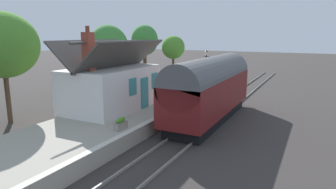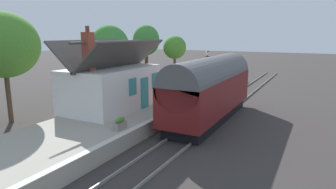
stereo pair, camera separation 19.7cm
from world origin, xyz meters
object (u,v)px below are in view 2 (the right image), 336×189
object	(u,v)px
bench_near_building	(175,90)
tree_distant	(110,49)
bench_mid_platform	(204,78)
lamp_post_platform	(207,61)
planter_bench_right	(201,86)
tree_mid_background	(3,45)
bench_platform_end	(185,85)
planter_edge_near	(181,80)
train	(210,88)
station_sign_board	(219,71)
planter_corner_building	(120,123)
station_building	(111,86)
tree_far_right	(146,41)
planter_edge_far	(166,84)
planter_bench_left	(202,74)
planter_by_door	(138,91)
tree_far_left	(175,48)

from	to	relation	value
bench_near_building	tree_distant	size ratio (longest dim) A/B	0.21
bench_mid_platform	lamp_post_platform	size ratio (longest dim) A/B	0.41
planter_bench_right	tree_mid_background	bearing A→B (deg)	145.81
bench_platform_end	planter_edge_near	distance (m)	2.97
train	tree_mid_background	size ratio (longest dim) A/B	1.48
bench_platform_end	bench_mid_platform	bearing A→B (deg)	0.33
planter_bench_right	station_sign_board	world-z (taller)	station_sign_board
planter_corner_building	lamp_post_platform	bearing A→B (deg)	1.43
lamp_post_platform	tree_distant	size ratio (longest dim) A/B	0.52
tree_distant	bench_mid_platform	bearing A→B (deg)	-53.85
planter_corner_building	tree_mid_background	size ratio (longest dim) A/B	0.12
planter_corner_building	planter_bench_right	distance (m)	12.67
planter_bench_right	tree_mid_background	distance (m)	15.92
planter_bench_right	planter_edge_near	world-z (taller)	planter_edge_near
station_building	bench_platform_end	distance (m)	8.50
station_building	station_sign_board	size ratio (longest dim) A/B	4.45
station_building	bench_mid_platform	world-z (taller)	station_building
tree_mid_background	tree_far_right	size ratio (longest dim) A/B	1.04
planter_edge_near	planter_edge_far	world-z (taller)	planter_edge_near
planter_bench_left	station_sign_board	size ratio (longest dim) A/B	0.52
planter_bench_left	planter_by_door	distance (m)	11.52
tree_distant	tree_far_right	world-z (taller)	tree_far_right
station_building	planter_edge_far	size ratio (longest dim) A/B	9.09
planter_bench_left	tree_mid_background	xyz separation A→B (m)	(-19.72, 6.07, 3.84)
planter_bench_left	planter_bench_right	size ratio (longest dim) A/B	0.96
bench_platform_end	bench_near_building	xyz separation A→B (m)	(-2.44, -0.20, 0.00)
bench_mid_platform	planter_edge_far	bearing A→B (deg)	155.67
planter_corner_building	planter_edge_far	xyz separation A→B (m)	(12.08, 3.66, 0.07)
planter_by_door	bench_platform_end	bearing A→B (deg)	-37.20
planter_bench_right	tree_far_left	world-z (taller)	tree_far_left
tree_far_left	planter_by_door	bearing A→B (deg)	-167.51
planter_edge_far	tree_mid_background	distance (m)	13.84
station_building	bench_platform_end	world-z (taller)	station_building
bench_mid_platform	tree_far_left	xyz separation A→B (m)	(4.05, 5.43, 2.85)
bench_near_building	planter_bench_right	size ratio (longest dim) A/B	1.66
lamp_post_platform	station_sign_board	distance (m)	3.56
station_building	planter_corner_building	world-z (taller)	station_building
station_sign_board	planter_bench_left	bearing A→B (deg)	51.66
bench_near_building	tree_far_right	xyz separation A→B (m)	(10.36, 9.09, 3.69)
tree_distant	station_building	bearing A→B (deg)	-141.35
station_building	planter_bench_left	size ratio (longest dim) A/B	8.58
station_building	planter_by_door	xyz separation A→B (m)	(4.74, 1.00, -1.24)
tree_distant	planter_by_door	bearing A→B (deg)	-119.36
tree_far_left	station_building	bearing A→B (deg)	-167.67
station_sign_board	tree_far_left	size ratio (longest dim) A/B	0.28
planter_bench_left	bench_mid_platform	bearing A→B (deg)	-155.63
planter_edge_far	tree_mid_background	bearing A→B (deg)	156.37
tree_far_right	planter_edge_far	bearing A→B (deg)	-138.08
bench_mid_platform	tree_far_right	size ratio (longest dim) A/B	0.20
planter_bench_left	planter_bench_right	xyz separation A→B (m)	(-6.96, -2.60, -0.12)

